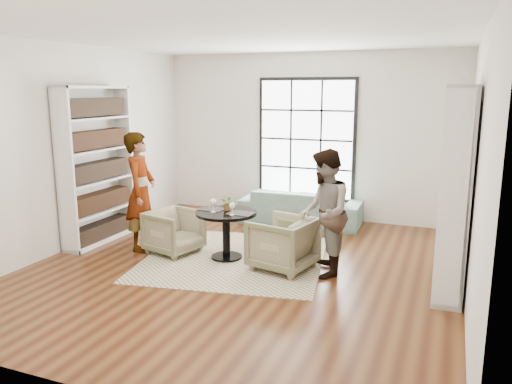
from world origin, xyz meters
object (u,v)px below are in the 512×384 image
at_px(armchair_left, 174,232).
at_px(flower_centerpiece, 228,203).
at_px(pedestal_table, 226,224).
at_px(person_right, 324,213).
at_px(person_left, 141,191).
at_px(sofa, 301,207).
at_px(armchair_right, 283,243).
at_px(wine_glass_left, 213,202).
at_px(wine_glass_right, 232,206).

relative_size(armchair_left, flower_centerpiece, 3.26).
xyz_separation_m(pedestal_table, armchair_left, (-0.82, -0.04, -0.18)).
distance_m(armchair_left, person_right, 2.28).
bearing_deg(flower_centerpiece, person_left, -175.57).
relative_size(sofa, armchair_right, 2.73).
xyz_separation_m(armchair_right, person_left, (-2.23, 0.05, 0.52)).
relative_size(wine_glass_left, wine_glass_right, 1.10).
bearing_deg(pedestal_table, armchair_right, -6.02).
height_order(armchair_left, wine_glass_left, wine_glass_left).
distance_m(person_left, flower_centerpiece, 1.38).
distance_m(pedestal_table, armchair_left, 0.84).
xyz_separation_m(armchair_left, wine_glass_left, (0.67, -0.05, 0.50)).
bearing_deg(sofa, person_left, 48.83).
xyz_separation_m(pedestal_table, sofa, (0.44, 2.18, -0.19)).
relative_size(person_left, wine_glass_left, 9.15).
xyz_separation_m(pedestal_table, wine_glass_left, (-0.15, -0.10, 0.32)).
distance_m(armchair_right, person_left, 2.29).
height_order(sofa, armchair_left, armchair_left).
bearing_deg(wine_glass_right, person_right, 2.58).
bearing_deg(person_right, armchair_left, -107.77).
relative_size(sofa, flower_centerpiece, 9.83).
height_order(person_left, wine_glass_right, person_left).
bearing_deg(wine_glass_left, person_right, 0.17).
bearing_deg(person_left, armchair_right, -107.32).
xyz_separation_m(person_left, wine_glass_right, (1.53, -0.11, -0.07)).
relative_size(armchair_left, person_left, 0.40).
relative_size(sofa, wine_glass_right, 12.13).
xyz_separation_m(armchair_left, person_right, (2.23, -0.05, 0.49)).
bearing_deg(sofa, armchair_right, 98.57).
bearing_deg(flower_centerpiece, armchair_right, -10.28).
xyz_separation_m(pedestal_table, person_right, (1.41, -0.09, 0.31)).
xyz_separation_m(wine_glass_left, wine_glass_right, (0.31, -0.05, -0.01)).
bearing_deg(pedestal_table, armchair_left, -177.14).
xyz_separation_m(wine_glass_right, flower_centerpiece, (-0.16, 0.21, -0.02)).
distance_m(person_left, person_right, 2.78).
relative_size(pedestal_table, wine_glass_left, 4.47).
bearing_deg(person_right, pedestal_table, -110.18).
bearing_deg(flower_centerpiece, armchair_left, -172.63).
bearing_deg(armchair_left, person_right, -77.77).
bearing_deg(person_right, person_left, -107.52).
relative_size(pedestal_table, flower_centerpiece, 3.98).
bearing_deg(person_left, sofa, -55.15).
distance_m(pedestal_table, flower_centerpiece, 0.30).
relative_size(armchair_right, person_right, 0.47).
bearing_deg(person_left, pedestal_table, -104.32).
bearing_deg(armchair_right, flower_centerpiece, -87.73).
bearing_deg(wine_glass_left, sofa, 75.50).
height_order(armchair_right, person_right, person_right).
relative_size(person_left, flower_centerpiece, 8.15).
relative_size(pedestal_table, person_right, 0.53).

